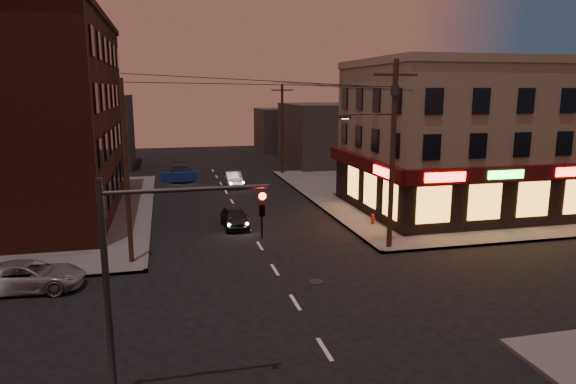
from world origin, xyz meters
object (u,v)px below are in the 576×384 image
object	(u,v)px
suv_cross	(28,276)
sedan_near	(234,217)
fire_hydrant	(373,218)
sedan_far	(181,172)
sedan_mid	(234,179)

from	to	relation	value
suv_cross	sedan_near	xyz separation A→B (m)	(10.14, 8.40, -0.00)
sedan_near	fire_hydrant	size ratio (longest dim) A/B	5.70
sedan_far	fire_hydrant	world-z (taller)	sedan_far
sedan_near	sedan_far	world-z (taller)	sedan_far
sedan_mid	sedan_far	world-z (taller)	sedan_far
sedan_mid	sedan_far	xyz separation A→B (m)	(-4.51, 4.75, 0.07)
sedan_near	sedan_mid	distance (m)	14.08
sedan_far	sedan_near	bearing A→B (deg)	-81.35
sedan_mid	fire_hydrant	xyz separation A→B (m)	(6.81, -15.89, -0.15)
suv_cross	sedan_mid	xyz separation A→B (m)	(11.95, 22.37, 0.01)
suv_cross	sedan_far	world-z (taller)	sedan_far
suv_cross	sedan_mid	bearing A→B (deg)	-23.55
sedan_mid	sedan_near	bearing A→B (deg)	-96.49
sedan_near	fire_hydrant	distance (m)	8.83
sedan_mid	sedan_far	bearing A→B (deg)	134.43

